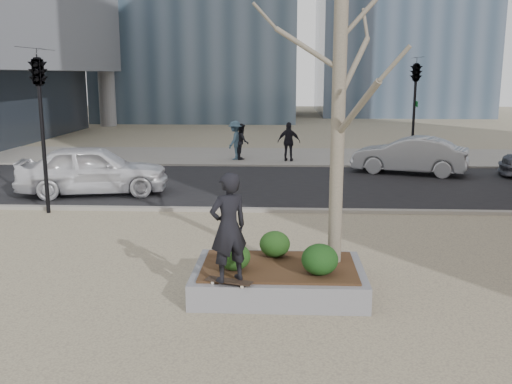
{
  "coord_description": "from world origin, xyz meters",
  "views": [
    {
      "loc": [
        1.06,
        -9.63,
        3.82
      ],
      "look_at": [
        0.5,
        2.0,
        1.4
      ],
      "focal_mm": 40.0,
      "sensor_mm": 36.0,
      "label": 1
    }
  ],
  "objects_px": {
    "skateboarder": "(228,227)",
    "police_car": "(93,170)",
    "planter": "(279,280)",
    "skateboard": "(229,283)"
  },
  "relations": [
    {
      "from": "skateboard",
      "to": "skateboarder",
      "type": "xyz_separation_m",
      "value": [
        -0.0,
        0.0,
        0.93
      ]
    },
    {
      "from": "planter",
      "to": "skateboarder",
      "type": "relative_size",
      "value": 1.68
    },
    {
      "from": "skateboard",
      "to": "police_car",
      "type": "bearing_deg",
      "value": 138.13
    },
    {
      "from": "skateboard",
      "to": "police_car",
      "type": "height_order",
      "value": "police_car"
    },
    {
      "from": "planter",
      "to": "police_car",
      "type": "relative_size",
      "value": 0.64
    },
    {
      "from": "planter",
      "to": "police_car",
      "type": "bearing_deg",
      "value": 126.62
    },
    {
      "from": "skateboarder",
      "to": "police_car",
      "type": "distance_m",
      "value": 10.38
    },
    {
      "from": "skateboard",
      "to": "police_car",
      "type": "relative_size",
      "value": 0.17
    },
    {
      "from": "skateboard",
      "to": "police_car",
      "type": "distance_m",
      "value": 10.37
    },
    {
      "from": "skateboarder",
      "to": "police_car",
      "type": "xyz_separation_m",
      "value": [
        -5.2,
        8.96,
        -0.6
      ]
    }
  ]
}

